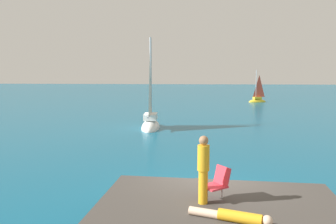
# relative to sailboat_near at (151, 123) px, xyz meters

# --- Properties ---
(ground_plane) EXTENTS (160.00, 160.00, 0.00)m
(ground_plane) POSITION_rel_sailboat_near_xyz_m (3.20, -12.66, -0.36)
(ground_plane) COLOR #0F5675
(shore_ledge) EXTENTS (6.06, 4.54, 0.80)m
(shore_ledge) POSITION_rel_sailboat_near_xyz_m (3.35, -15.24, 0.04)
(shore_ledge) COLOR #423D38
(shore_ledge) RESTS_ON ground
(boulder_seaward) EXTENTS (1.64, 1.43, 1.08)m
(boulder_seaward) POSITION_rel_sailboat_near_xyz_m (2.09, -13.06, -0.36)
(boulder_seaward) COLOR #3E343A
(boulder_seaward) RESTS_ON ground
(boulder_inland) EXTENTS (1.81, 1.78, 0.90)m
(boulder_inland) POSITION_rel_sailboat_near_xyz_m (3.13, -12.76, -0.36)
(boulder_inland) COLOR #3C3E36
(boulder_inland) RESTS_ON ground
(sailboat_near) EXTENTS (1.30, 3.60, 6.61)m
(sailboat_near) POSITION_rel_sailboat_near_xyz_m (0.00, 0.00, 0.00)
(sailboat_near) COLOR white
(sailboat_near) RESTS_ON ground
(sailboat_far) EXTENTS (2.32, 1.40, 4.18)m
(sailboat_far) POSITION_rel_sailboat_near_xyz_m (10.60, 19.11, -0.13)
(sailboat_far) COLOR yellow
(sailboat_far) RESTS_ON ground
(person_sunbather) EXTENTS (1.70, 0.75, 0.25)m
(person_sunbather) POSITION_rel_sailboat_near_xyz_m (3.57, -15.97, 0.56)
(person_sunbather) COLOR gold
(person_sunbather) RESTS_ON shore_ledge
(person_standing) EXTENTS (0.28, 0.28, 1.62)m
(person_standing) POSITION_rel_sailboat_near_xyz_m (2.97, -15.00, 1.31)
(person_standing) COLOR gold
(person_standing) RESTS_ON shore_ledge
(beach_chair) EXTENTS (0.76, 0.74, 0.80)m
(beach_chair) POSITION_rel_sailboat_near_xyz_m (3.33, -14.73, 0.89)
(beach_chair) COLOR #E03342
(beach_chair) RESTS_ON shore_ledge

